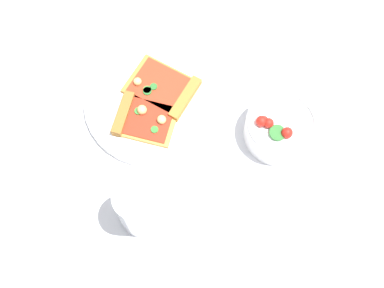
{
  "coord_description": "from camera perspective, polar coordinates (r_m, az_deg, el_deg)",
  "views": [
    {
      "loc": [
        0.5,
        -0.02,
        0.94
      ],
      "look_at": [
        0.14,
        0.02,
        0.03
      ],
      "focal_mm": 48.94,
      "sensor_mm": 36.0,
      "label": 1
    }
  ],
  "objects": [
    {
      "name": "ground_plane",
      "position": [
        1.07,
        -2.05,
        6.16
      ],
      "size": [
        2.4,
        2.4,
        0.0
      ],
      "primitive_type": "plane",
      "color": "silver",
      "rests_on": "ground"
    },
    {
      "name": "soda_glass",
      "position": [
        0.91,
        -5.82,
        -6.94
      ],
      "size": [
        0.08,
        0.08,
        0.14
      ],
      "color": "silver",
      "rests_on": "ground_plane"
    },
    {
      "name": "pizza_slice_near",
      "position": [
        1.04,
        -2.93,
        6.0
      ],
      "size": [
        0.16,
        0.16,
        0.02
      ],
      "color": "gold",
      "rests_on": "plate"
    },
    {
      "name": "plate",
      "position": [
        1.05,
        -4.2,
        4.64
      ],
      "size": [
        0.28,
        0.28,
        0.01
      ],
      "primitive_type": "cylinder",
      "color": "white",
      "rests_on": "ground_plane"
    },
    {
      "name": "salad_bowl",
      "position": [
        1.01,
        9.57,
        1.76
      ],
      "size": [
        0.14,
        0.14,
        0.07
      ],
      "color": "white",
      "rests_on": "ground_plane"
    },
    {
      "name": "pizza_slice_far",
      "position": [
        1.02,
        -5.55,
        2.81
      ],
      "size": [
        0.12,
        0.14,
        0.03
      ],
      "color": "gold",
      "rests_on": "plate"
    }
  ]
}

